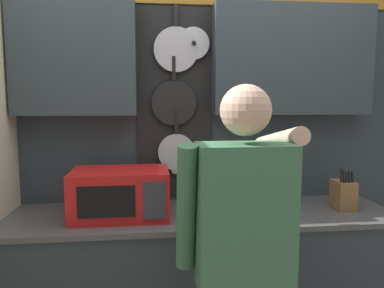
{
  "coord_description": "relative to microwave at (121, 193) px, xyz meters",
  "views": [
    {
      "loc": [
        -0.3,
        -2.12,
        1.59
      ],
      "look_at": [
        -0.04,
        0.2,
        1.32
      ],
      "focal_mm": 35.0,
      "sensor_mm": 36.0,
      "label": 1
    }
  ],
  "objects": [
    {
      "name": "knife_block",
      "position": [
        1.33,
        0.0,
        -0.04
      ],
      "size": [
        0.11,
        0.15,
        0.26
      ],
      "color": "brown",
      "rests_on": "base_cabinet_counter"
    },
    {
      "name": "base_cabinet_counter",
      "position": [
        0.47,
        0.02,
        -0.6
      ],
      "size": [
        2.26,
        0.62,
        0.93
      ],
      "color": "#2D383D",
      "rests_on": "ground_plane"
    },
    {
      "name": "person",
      "position": [
        0.54,
        -0.66,
        -0.08
      ],
      "size": [
        0.54,
        0.65,
        1.65
      ],
      "color": "#383842",
      "rests_on": "ground_plane"
    },
    {
      "name": "back_wall_unit",
      "position": [
        0.49,
        0.3,
        0.42
      ],
      "size": [
        2.83,
        0.2,
        2.4
      ],
      "color": "#2D383D",
      "rests_on": "ground_plane"
    },
    {
      "name": "microwave",
      "position": [
        0.0,
        0.0,
        0.0
      ],
      "size": [
        0.54,
        0.36,
        0.27
      ],
      "color": "red",
      "rests_on": "base_cabinet_counter"
    },
    {
      "name": "utensil_crock",
      "position": [
        0.89,
        0.0,
        -0.05
      ],
      "size": [
        0.12,
        0.12,
        0.35
      ],
      "color": "white",
      "rests_on": "base_cabinet_counter"
    }
  ]
}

